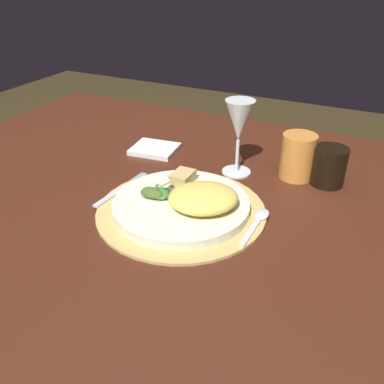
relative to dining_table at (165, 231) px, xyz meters
The scene contains 12 objects.
dining_table is the anchor object (origin of this frame).
placemat 0.15m from the dining_table, 39.03° to the right, with size 0.34×0.34×0.01m, color tan.
dinner_plate 0.16m from the dining_table, 39.03° to the right, with size 0.28×0.28×0.02m, color silver.
pasta_serving 0.21m from the dining_table, 26.06° to the right, with size 0.14×0.12×0.04m, color #EBCD57.
salad_greens 0.16m from the dining_table, 70.43° to the right, with size 0.08×0.07×0.03m.
bread_piece 0.16m from the dining_table, ahead, with size 0.05×0.04×0.02m, color tan.
fork 0.16m from the dining_table, 141.90° to the right, with size 0.03×0.17×0.00m.
spoon 0.26m from the dining_table, ahead, with size 0.03×0.14×0.01m.
napkin 0.24m from the dining_table, 125.74° to the left, with size 0.12×0.10×0.01m, color white.
wine_glass 0.30m from the dining_table, 52.23° to the left, with size 0.07×0.07×0.18m.
amber_tumbler 0.35m from the dining_table, 37.54° to the left, with size 0.08×0.08×0.10m, color orange.
dark_tumbler 0.40m from the dining_table, 30.55° to the left, with size 0.08×0.08×0.09m, color black.
Camera 1 is at (0.41, -0.69, 1.16)m, focal length 38.57 mm.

